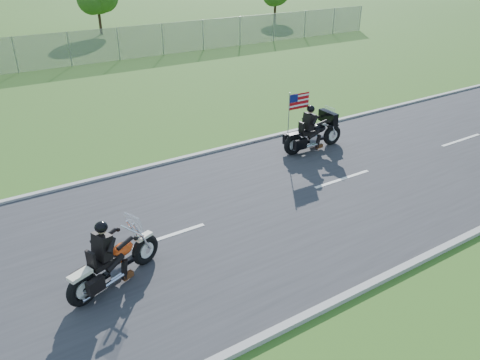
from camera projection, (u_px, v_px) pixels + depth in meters
ground at (233, 216)px, 12.60m from camera, size 420.00×420.00×0.00m
road at (233, 216)px, 12.59m from camera, size 120.00×8.00×0.04m
curb_north at (169, 162)px, 15.62m from camera, size 120.00×0.18×0.12m
curb_south at (338, 301)px, 9.53m from camera, size 120.00×0.18×0.12m
motorcycle_lead at (114, 264)px, 9.87m from camera, size 2.33×1.17×1.64m
motorcycle_follow at (313, 135)px, 16.41m from camera, size 2.50×0.82×2.09m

